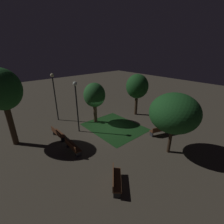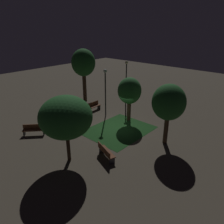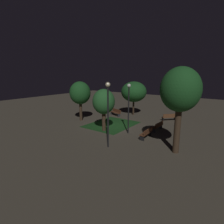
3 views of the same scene
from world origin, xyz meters
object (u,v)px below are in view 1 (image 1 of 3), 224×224
(tree_left_canopy, at_px, (174,113))
(lamp_post_near_wall, at_px, (76,99))
(tree_lawn_side, at_px, (2,91))
(lamp_post_plaza_west, at_px, (54,90))
(bench_lawn_edge, at_px, (116,179))
(tree_tall_center, at_px, (137,87))
(bench_by_lamp, at_px, (160,130))
(bench_front_right, at_px, (58,133))
(bench_near_trees, at_px, (72,146))
(tree_back_right, at_px, (94,95))

(tree_left_canopy, xyz_separation_m, lamp_post_near_wall, (-7.22, -3.48, 0.01))
(tree_lawn_side, relative_size, lamp_post_plaza_west, 1.22)
(bench_lawn_edge, xyz_separation_m, tree_tall_center, (-6.13, 8.80, 2.84))
(bench_by_lamp, relative_size, tree_left_canopy, 0.41)
(lamp_post_near_wall, relative_size, lamp_post_plaza_west, 0.94)
(bench_lawn_edge, bearing_deg, bench_front_right, -177.28)
(bench_near_trees, height_order, tree_back_right, tree_back_right)
(tree_left_canopy, bearing_deg, tree_lawn_side, -136.31)
(bench_lawn_edge, bearing_deg, bench_by_lamp, 102.92)
(tree_lawn_side, bearing_deg, bench_front_right, 63.63)
(bench_by_lamp, relative_size, tree_tall_center, 0.39)
(bench_by_lamp, xyz_separation_m, lamp_post_near_wall, (-5.36, -5.14, 2.71))
(tree_tall_center, height_order, tree_back_right, tree_tall_center)
(lamp_post_near_wall, bearing_deg, tree_back_right, 106.11)
(tree_left_canopy, relative_size, lamp_post_near_wall, 0.97)
(tree_lawn_side, distance_m, lamp_post_plaza_west, 5.13)
(tree_tall_center, bearing_deg, tree_lawn_side, -101.23)
(bench_by_lamp, distance_m, bench_lawn_edge, 6.97)
(bench_near_trees, distance_m, bench_lawn_edge, 4.47)
(bench_front_right, relative_size, lamp_post_plaza_west, 0.36)
(tree_back_right, distance_m, tree_lawn_side, 7.58)
(bench_near_trees, height_order, tree_lawn_side, tree_lawn_side)
(tree_lawn_side, bearing_deg, bench_lawn_edge, 21.21)
(bench_by_lamp, bearing_deg, tree_tall_center, 156.31)
(bench_by_lamp, height_order, tree_lawn_side, tree_lawn_side)
(tree_tall_center, bearing_deg, bench_lawn_edge, -55.13)
(lamp_post_near_wall, distance_m, lamp_post_plaza_west, 3.76)
(lamp_post_plaza_west, bearing_deg, lamp_post_near_wall, 6.51)
(bench_by_lamp, relative_size, bench_lawn_edge, 1.12)
(bench_near_trees, xyz_separation_m, tree_lawn_side, (-4.07, -2.98, 3.99))
(bench_near_trees, relative_size, bench_by_lamp, 0.98)
(bench_front_right, distance_m, bench_near_trees, 2.60)
(bench_by_lamp, bearing_deg, lamp_post_plaza_west, -148.53)
(bench_near_trees, height_order, bench_lawn_edge, same)
(lamp_post_near_wall, bearing_deg, bench_front_right, -93.94)
(bench_lawn_edge, bearing_deg, tree_left_canopy, 86.63)
(tree_tall_center, xyz_separation_m, tree_lawn_side, (-2.40, -12.11, 1.15))
(bench_front_right, bearing_deg, bench_near_trees, 0.00)
(bench_front_right, relative_size, bench_near_trees, 1.00)
(tree_back_right, bearing_deg, bench_lawn_edge, -28.01)
(lamp_post_near_wall, bearing_deg, tree_left_canopy, 25.72)
(tree_left_canopy, relative_size, lamp_post_plaza_west, 0.91)
(tree_tall_center, height_order, tree_left_canopy, tree_tall_center)
(tree_lawn_side, height_order, lamp_post_near_wall, tree_lawn_side)
(bench_front_right, relative_size, tree_tall_center, 0.38)
(tree_back_right, bearing_deg, bench_by_lamp, 24.35)
(tree_left_canopy, distance_m, lamp_post_near_wall, 8.02)
(tree_tall_center, bearing_deg, tree_left_canopy, -29.68)
(bench_lawn_edge, height_order, tree_tall_center, tree_tall_center)
(bench_by_lamp, bearing_deg, bench_front_right, -127.66)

